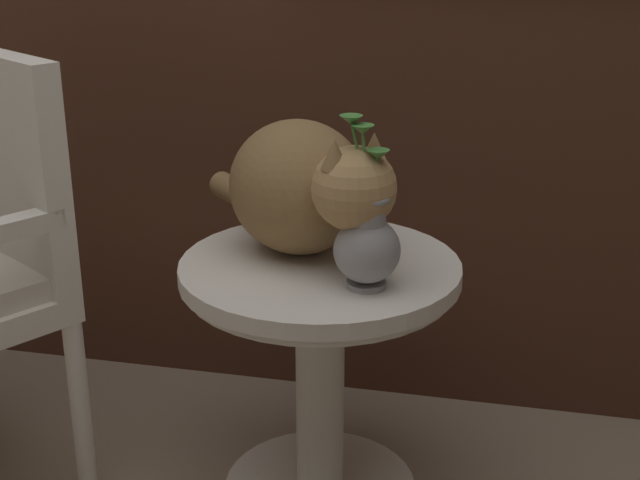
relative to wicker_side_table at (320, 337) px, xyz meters
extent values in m
cylinder|color=silver|center=(0.00, 0.00, -0.12)|extent=(0.11, 0.11, 0.51)
cylinder|color=silver|center=(0.00, 0.00, 0.16)|extent=(0.59, 0.59, 0.03)
torus|color=silver|center=(0.00, 0.00, 0.13)|extent=(0.57, 0.57, 0.02)
cylinder|color=silver|center=(-0.53, -0.10, -0.19)|extent=(0.04, 0.04, 0.43)
ellipsoid|color=olive|center=(-0.06, 0.06, 0.32)|extent=(0.42, 0.42, 0.28)
sphere|color=tan|center=(0.08, -0.08, 0.36)|extent=(0.17, 0.17, 0.17)
cone|color=olive|center=(0.05, -0.11, 0.44)|extent=(0.05, 0.05, 0.06)
cone|color=olive|center=(0.12, -0.05, 0.44)|extent=(0.05, 0.05, 0.06)
cylinder|color=olive|center=(-0.22, 0.21, 0.23)|extent=(0.25, 0.24, 0.06)
cylinder|color=#99999E|center=(0.12, -0.10, 0.18)|extent=(0.08, 0.08, 0.01)
ellipsoid|color=#99999E|center=(0.12, -0.10, 0.25)|extent=(0.13, 0.13, 0.13)
cylinder|color=#99999E|center=(0.12, -0.10, 0.33)|extent=(0.07, 0.07, 0.06)
torus|color=#99999E|center=(0.12, -0.10, 0.36)|extent=(0.09, 0.09, 0.02)
cylinder|color=#47893D|center=(0.12, -0.10, 0.40)|extent=(0.02, 0.01, 0.08)
cone|color=#47893D|center=(0.13, -0.10, 0.44)|extent=(0.04, 0.04, 0.02)
cylinder|color=#47893D|center=(0.10, -0.09, 0.43)|extent=(0.04, 0.03, 0.14)
cone|color=#47893D|center=(0.08, -0.08, 0.50)|extent=(0.04, 0.04, 0.02)
cylinder|color=#47893D|center=(0.11, -0.10, 0.42)|extent=(0.02, 0.02, 0.13)
cone|color=#47893D|center=(0.10, -0.09, 0.48)|extent=(0.04, 0.04, 0.02)
camera|label=1|loc=(0.38, -1.71, 0.88)|focal=50.96mm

